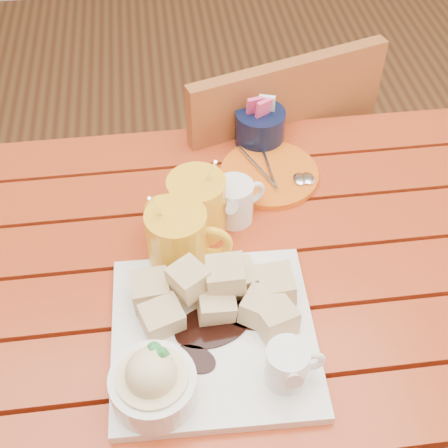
{
  "coord_description": "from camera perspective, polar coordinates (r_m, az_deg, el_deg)",
  "views": [
    {
      "loc": [
        -0.03,
        -0.58,
        1.52
      ],
      "look_at": [
        0.06,
        0.07,
        0.82
      ],
      "focal_mm": 50.0,
      "sensor_mm": 36.0,
      "label": 1
    }
  ],
  "objects": [
    {
      "name": "cream_pitcher",
      "position": [
        1.03,
        1.04,
        2.11
      ],
      "size": [
        0.09,
        0.08,
        0.08
      ],
      "rotation": [
        0.0,
        0.0,
        0.42
      ],
      "color": "white",
      "rests_on": "table"
    },
    {
      "name": "sugar_caddy",
      "position": [
        1.19,
        3.3,
        8.92
      ],
      "size": [
        0.09,
        0.09,
        0.1
      ],
      "color": "black",
      "rests_on": "table"
    },
    {
      "name": "table",
      "position": [
        1.05,
        -2.69,
        -9.54
      ],
      "size": [
        1.2,
        0.79,
        0.75
      ],
      "color": "#962F13",
      "rests_on": "ground"
    },
    {
      "name": "coffee_mug_right",
      "position": [
        0.96,
        -4.13,
        -1.29
      ],
      "size": [
        0.13,
        0.09,
        0.16
      ],
      "rotation": [
        0.0,
        0.0,
        -0.27
      ],
      "color": "#F9AD1F",
      "rests_on": "table"
    },
    {
      "name": "orange_saucer",
      "position": [
        1.14,
        4.23,
        4.59
      ],
      "size": [
        0.18,
        0.18,
        0.02
      ],
      "rotation": [
        0.0,
        0.0,
        0.2
      ],
      "color": "orange",
      "rests_on": "table"
    },
    {
      "name": "dessert_plate",
      "position": [
        0.87,
        -1.87,
        -10.49
      ],
      "size": [
        0.3,
        0.3,
        0.12
      ],
      "rotation": [
        0.0,
        0.0,
        -0.03
      ],
      "color": "white",
      "rests_on": "table"
    },
    {
      "name": "coffee_mug_left",
      "position": [
        1.01,
        -2.66,
        1.78
      ],
      "size": [
        0.13,
        0.09,
        0.16
      ],
      "rotation": [
        0.0,
        0.0,
        0.06
      ],
      "color": "#F9AD1F",
      "rests_on": "table"
    },
    {
      "name": "chair_far",
      "position": [
        1.51,
        3.02,
        4.0
      ],
      "size": [
        0.52,
        0.52,
        0.88
      ],
      "rotation": [
        0.0,
        0.0,
        3.44
      ],
      "color": "brown",
      "rests_on": "ground"
    }
  ]
}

